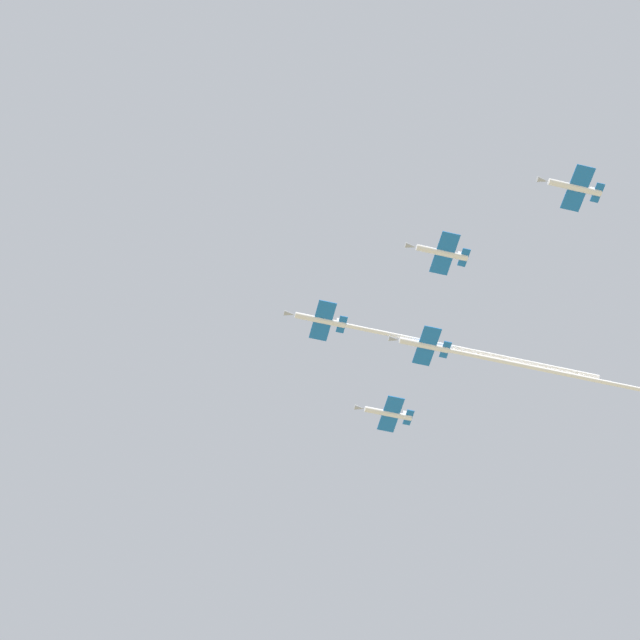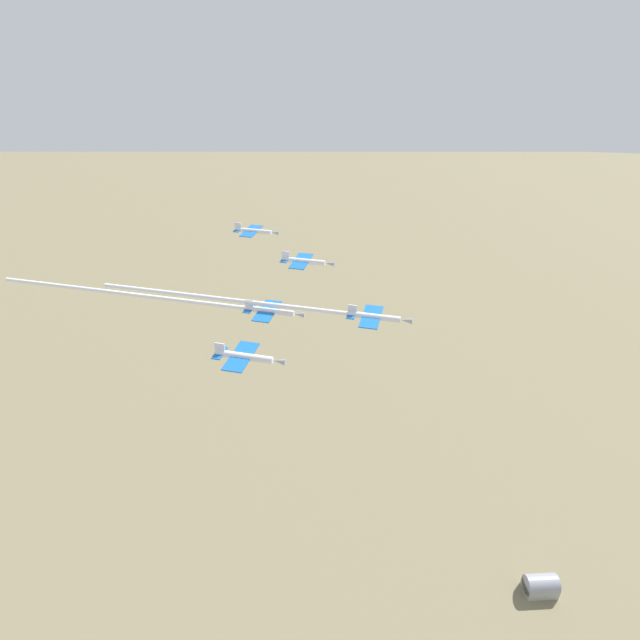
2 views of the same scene
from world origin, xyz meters
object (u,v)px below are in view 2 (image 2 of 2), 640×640
(jet_lead, at_px, (281,306))
(jet_starboard_inner, at_px, (246,357))
(hangar, at_px, (541,586))
(jet_port_outer, at_px, (176,300))
(jet_starboard_outer, at_px, (254,231))
(jet_port_inner, at_px, (305,261))

(jet_lead, bearing_deg, jet_starboard_inner, -0.48)
(hangar, height_order, jet_port_outer, jet_port_outer)
(jet_starboard_inner, xyz_separation_m, jet_starboard_outer, (-13.70, 58.22, -0.50))
(jet_starboard_inner, bearing_deg, jet_lead, 179.52)
(hangar, relative_size, jet_starboard_outer, 1.25)
(hangar, height_order, jet_lead, jet_lead)
(jet_port_inner, height_order, jet_starboard_inner, jet_port_inner)
(hangar, distance_m, jet_port_outer, 218.66)
(jet_port_inner, bearing_deg, hangar, 121.55)
(jet_port_inner, relative_size, jet_starboard_outer, 1.00)
(jet_port_outer, bearing_deg, jet_lead, 90.00)
(jet_port_outer, bearing_deg, jet_port_inner, 130.02)
(hangar, relative_size, jet_starboard_inner, 1.25)
(jet_port_outer, xyz_separation_m, jet_starboard_outer, (7.02, 37.35, 1.45))
(jet_port_inner, bearing_deg, jet_lead, 0.48)
(jet_starboard_inner, bearing_deg, jet_port_inner, 180.00)
(jet_port_inner, bearing_deg, jet_starboard_inner, -0.00)
(jet_lead, relative_size, jet_starboard_inner, 5.18)
(jet_lead, distance_m, jet_starboard_outer, 42.37)
(jet_lead, bearing_deg, jet_port_inner, -179.52)
(jet_port_outer, bearing_deg, hangar, 123.36)
(jet_starboard_inner, relative_size, jet_port_outer, 0.18)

